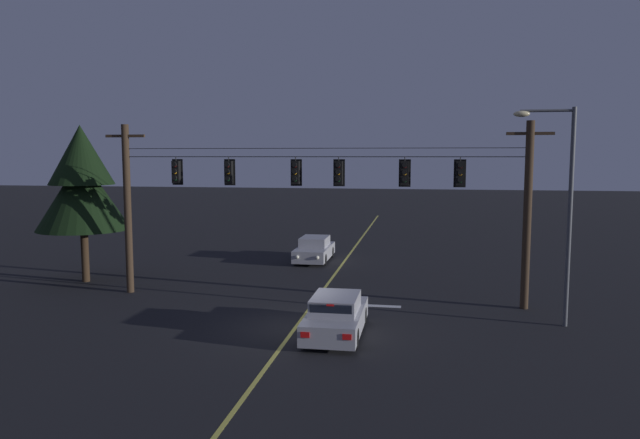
{
  "coord_description": "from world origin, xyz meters",
  "views": [
    {
      "loc": [
        4.33,
        -20.06,
        6.08
      ],
      "look_at": [
        0.0,
        5.16,
        3.32
      ],
      "focal_mm": 33.24,
      "sensor_mm": 36.0,
      "label": 1
    }
  ],
  "objects_px": {
    "traffic_light_left_inner": "(229,172)",
    "traffic_light_rightmost": "(405,173)",
    "car_waiting_near_lane": "(336,316)",
    "tree_verge_far": "(82,183)",
    "street_lamp_corner": "(561,196)",
    "traffic_light_centre": "(295,173)",
    "traffic_light_right_inner": "(339,173)",
    "traffic_light_far_right": "(460,173)",
    "traffic_light_leftmost": "(176,172)",
    "car_oncoming_lead": "(314,250)"
  },
  "relations": [
    {
      "from": "traffic_light_left_inner",
      "to": "traffic_light_rightmost",
      "type": "xyz_separation_m",
      "value": [
        7.42,
        0.0,
        0.0
      ]
    },
    {
      "from": "car_waiting_near_lane",
      "to": "tree_verge_far",
      "type": "relative_size",
      "value": 0.57
    },
    {
      "from": "street_lamp_corner",
      "to": "traffic_light_centre",
      "type": "bearing_deg",
      "value": 167.09
    },
    {
      "from": "traffic_light_right_inner",
      "to": "traffic_light_far_right",
      "type": "relative_size",
      "value": 1.0
    },
    {
      "from": "traffic_light_leftmost",
      "to": "traffic_light_left_inner",
      "type": "bearing_deg",
      "value": 0.0
    },
    {
      "from": "traffic_light_rightmost",
      "to": "car_waiting_near_lane",
      "type": "distance_m",
      "value": 7.01
    },
    {
      "from": "traffic_light_left_inner",
      "to": "traffic_light_centre",
      "type": "height_order",
      "value": "same"
    },
    {
      "from": "traffic_light_far_right",
      "to": "car_oncoming_lead",
      "type": "xyz_separation_m",
      "value": [
        -7.59,
        9.29,
        -4.74
      ]
    },
    {
      "from": "traffic_light_right_inner",
      "to": "traffic_light_far_right",
      "type": "distance_m",
      "value": 4.88
    },
    {
      "from": "car_waiting_near_lane",
      "to": "street_lamp_corner",
      "type": "distance_m",
      "value": 8.97
    },
    {
      "from": "traffic_light_far_right",
      "to": "car_waiting_near_lane",
      "type": "distance_m",
      "value": 7.95
    },
    {
      "from": "traffic_light_far_right",
      "to": "car_oncoming_lead",
      "type": "bearing_deg",
      "value": 129.24
    },
    {
      "from": "tree_verge_far",
      "to": "car_waiting_near_lane",
      "type": "bearing_deg",
      "value": -26.09
    },
    {
      "from": "traffic_light_left_inner",
      "to": "car_waiting_near_lane",
      "type": "xyz_separation_m",
      "value": [
        5.3,
        -4.72,
        -4.74
      ]
    },
    {
      "from": "traffic_light_left_inner",
      "to": "traffic_light_right_inner",
      "type": "relative_size",
      "value": 1.0
    },
    {
      "from": "traffic_light_leftmost",
      "to": "tree_verge_far",
      "type": "bearing_deg",
      "value": 162.44
    },
    {
      "from": "car_oncoming_lead",
      "to": "street_lamp_corner",
      "type": "xyz_separation_m",
      "value": [
        10.93,
        -11.59,
        4.03
      ]
    },
    {
      "from": "traffic_light_left_inner",
      "to": "traffic_light_leftmost",
      "type": "bearing_deg",
      "value": 180.0
    },
    {
      "from": "traffic_light_rightmost",
      "to": "traffic_light_far_right",
      "type": "height_order",
      "value": "same"
    },
    {
      "from": "traffic_light_far_right",
      "to": "traffic_light_left_inner",
      "type": "bearing_deg",
      "value": 180.0
    },
    {
      "from": "traffic_light_centre",
      "to": "traffic_light_right_inner",
      "type": "xyz_separation_m",
      "value": [
        1.81,
        0.0,
        0.0
      ]
    },
    {
      "from": "traffic_light_left_inner",
      "to": "tree_verge_far",
      "type": "relative_size",
      "value": 0.16
    },
    {
      "from": "traffic_light_right_inner",
      "to": "car_oncoming_lead",
      "type": "xyz_separation_m",
      "value": [
        -2.71,
        9.29,
        -4.74
      ]
    },
    {
      "from": "traffic_light_rightmost",
      "to": "car_waiting_near_lane",
      "type": "xyz_separation_m",
      "value": [
        -2.11,
        -4.72,
        -4.74
      ]
    },
    {
      "from": "traffic_light_far_right",
      "to": "traffic_light_centre",
      "type": "bearing_deg",
      "value": 180.0
    },
    {
      "from": "traffic_light_left_inner",
      "to": "tree_verge_far",
      "type": "height_order",
      "value": "tree_verge_far"
    },
    {
      "from": "traffic_light_centre",
      "to": "car_oncoming_lead",
      "type": "xyz_separation_m",
      "value": [
        -0.89,
        9.29,
        -4.74
      ]
    },
    {
      "from": "traffic_light_leftmost",
      "to": "traffic_light_left_inner",
      "type": "relative_size",
      "value": 1.0
    },
    {
      "from": "car_waiting_near_lane",
      "to": "traffic_light_centre",
      "type": "bearing_deg",
      "value": 116.94
    },
    {
      "from": "traffic_light_centre",
      "to": "traffic_light_left_inner",
      "type": "bearing_deg",
      "value": 180.0
    },
    {
      "from": "traffic_light_left_inner",
      "to": "traffic_light_far_right",
      "type": "height_order",
      "value": "same"
    },
    {
      "from": "tree_verge_far",
      "to": "traffic_light_leftmost",
      "type": "bearing_deg",
      "value": -17.56
    },
    {
      "from": "traffic_light_right_inner",
      "to": "car_oncoming_lead",
      "type": "bearing_deg",
      "value": 106.24
    },
    {
      "from": "car_waiting_near_lane",
      "to": "tree_verge_far",
      "type": "xyz_separation_m",
      "value": [
        -13.21,
        6.47,
        4.14
      ]
    },
    {
      "from": "traffic_light_right_inner",
      "to": "traffic_light_rightmost",
      "type": "xyz_separation_m",
      "value": [
        2.69,
        0.0,
        0.0
      ]
    },
    {
      "from": "traffic_light_leftmost",
      "to": "traffic_light_rightmost",
      "type": "height_order",
      "value": "same"
    },
    {
      "from": "traffic_light_rightmost",
      "to": "car_waiting_near_lane",
      "type": "relative_size",
      "value": 0.28
    },
    {
      "from": "traffic_light_left_inner",
      "to": "traffic_light_far_right",
      "type": "relative_size",
      "value": 1.0
    },
    {
      "from": "car_waiting_near_lane",
      "to": "car_oncoming_lead",
      "type": "height_order",
      "value": "same"
    },
    {
      "from": "traffic_light_leftmost",
      "to": "car_oncoming_lead",
      "type": "xyz_separation_m",
      "value": [
        4.38,
        9.29,
        -4.74
      ]
    },
    {
      "from": "traffic_light_right_inner",
      "to": "tree_verge_far",
      "type": "distance_m",
      "value": 12.76
    },
    {
      "from": "car_oncoming_lead",
      "to": "street_lamp_corner",
      "type": "relative_size",
      "value": 0.57
    },
    {
      "from": "traffic_light_right_inner",
      "to": "street_lamp_corner",
      "type": "bearing_deg",
      "value": -15.63
    },
    {
      "from": "traffic_light_leftmost",
      "to": "traffic_light_far_right",
      "type": "bearing_deg",
      "value": 0.0
    },
    {
      "from": "traffic_light_centre",
      "to": "traffic_light_far_right",
      "type": "bearing_deg",
      "value": 0.0
    },
    {
      "from": "traffic_light_leftmost",
      "to": "tree_verge_far",
      "type": "height_order",
      "value": "tree_verge_far"
    },
    {
      "from": "traffic_light_far_right",
      "to": "tree_verge_far",
      "type": "relative_size",
      "value": 0.16
    },
    {
      "from": "traffic_light_centre",
      "to": "tree_verge_far",
      "type": "height_order",
      "value": "tree_verge_far"
    },
    {
      "from": "traffic_light_right_inner",
      "to": "tree_verge_far",
      "type": "bearing_deg",
      "value": 172.1
    },
    {
      "from": "traffic_light_right_inner",
      "to": "traffic_light_left_inner",
      "type": "bearing_deg",
      "value": 180.0
    }
  ]
}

